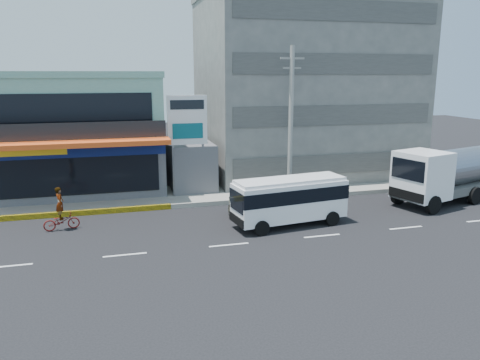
% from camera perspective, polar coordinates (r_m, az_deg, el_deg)
% --- Properties ---
extents(ground, '(120.00, 120.00, 0.00)m').
position_cam_1_polar(ground, '(23.30, -1.36, -7.92)').
color(ground, black).
rests_on(ground, ground).
extents(sidewalk, '(70.00, 5.00, 0.30)m').
position_cam_1_polar(sidewalk, '(33.31, 3.09, -1.25)').
color(sidewalk, gray).
rests_on(sidewalk, ground).
extents(shop_building, '(12.40, 11.70, 8.00)m').
position_cam_1_polar(shop_building, '(35.48, -19.71, 5.21)').
color(shop_building, '#4A4A4F').
rests_on(shop_building, ground).
extents(concrete_building, '(16.00, 12.00, 14.00)m').
position_cam_1_polar(concrete_building, '(39.24, 7.73, 10.91)').
color(concrete_building, gray).
rests_on(concrete_building, ground).
extents(gap_structure, '(3.00, 6.00, 3.50)m').
position_cam_1_polar(gap_structure, '(34.19, -6.19, 1.81)').
color(gap_structure, '#4A4A4F').
rests_on(gap_structure, ground).
extents(satellite_dish, '(1.50, 1.50, 0.15)m').
position_cam_1_polar(satellite_dish, '(32.91, -5.99, 4.60)').
color(satellite_dish, slate).
rests_on(satellite_dish, gap_structure).
extents(billboard, '(2.60, 0.18, 6.90)m').
position_cam_1_polar(billboard, '(30.90, -6.43, 6.59)').
color(billboard, gray).
rests_on(billboard, ground).
extents(utility_pole_near, '(1.60, 0.30, 10.00)m').
position_cam_1_polar(utility_pole_near, '(30.83, 6.21, 6.99)').
color(utility_pole_near, '#999993').
rests_on(utility_pole_near, ground).
extents(minibus, '(6.56, 2.89, 2.66)m').
position_cam_1_polar(minibus, '(25.94, 6.09, -2.13)').
color(minibus, white).
rests_on(minibus, ground).
extents(sedan, '(4.81, 2.78, 1.54)m').
position_cam_1_polar(sedan, '(27.61, 3.24, -2.91)').
color(sedan, tan).
rests_on(sedan, ground).
extents(tanker_truck, '(9.42, 5.04, 3.56)m').
position_cam_1_polar(tanker_truck, '(33.41, 24.19, 0.76)').
color(tanker_truck, white).
rests_on(tanker_truck, ground).
extents(motorcycle_rider, '(1.94, 0.96, 2.38)m').
position_cam_1_polar(motorcycle_rider, '(26.99, -20.98, -4.11)').
color(motorcycle_rider, '#5A0F0C').
rests_on(motorcycle_rider, ground).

